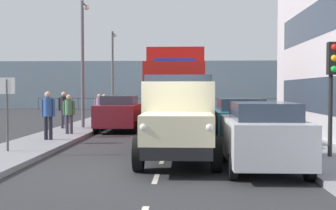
{
  "coord_description": "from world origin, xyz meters",
  "views": [
    {
      "loc": [
        -0.72,
        10.6,
        2.05
      ],
      "look_at": [
        0.06,
        -6.9,
        1.41
      ],
      "focal_mm": 46.7,
      "sensor_mm": 36.0,
      "label": 1
    }
  ],
  "objects_px": {
    "car_maroon_oppositeside_0": "(119,113)",
    "pedestrian_near_railing": "(48,111)",
    "car_silver_kerbside_near": "(262,135)",
    "lamp_post_promenade": "(83,52)",
    "traffic_light_near": "(332,74)",
    "pedestrian_couple_a": "(104,106)",
    "car_teal_kerbside_1": "(239,121)",
    "street_sign": "(7,101)",
    "lamp_post_far": "(113,65)",
    "truck_vintage_cream": "(178,121)",
    "pedestrian_with_bag": "(69,111)",
    "pedestrian_couple_b": "(99,106)",
    "pedestrian_by_lamp": "(64,107)",
    "lorry_cargo_red": "(176,88)"
  },
  "relations": [
    {
      "from": "car_teal_kerbside_1",
      "to": "street_sign",
      "type": "relative_size",
      "value": 1.8
    },
    {
      "from": "car_maroon_oppositeside_0",
      "to": "pedestrian_couple_b",
      "type": "relative_size",
      "value": 2.48
    },
    {
      "from": "car_maroon_oppositeside_0",
      "to": "pedestrian_couple_a",
      "type": "distance_m",
      "value": 4.28
    },
    {
      "from": "car_silver_kerbside_near",
      "to": "car_maroon_oppositeside_0",
      "type": "xyz_separation_m",
      "value": [
        5.18,
        -10.14,
        0.0
      ]
    },
    {
      "from": "lorry_cargo_red",
      "to": "lamp_post_far",
      "type": "relative_size",
      "value": 1.33
    },
    {
      "from": "lamp_post_far",
      "to": "traffic_light_near",
      "type": "bearing_deg",
      "value": 115.66
    },
    {
      "from": "truck_vintage_cream",
      "to": "traffic_light_near",
      "type": "height_order",
      "value": "traffic_light_near"
    },
    {
      "from": "car_maroon_oppositeside_0",
      "to": "lamp_post_promenade",
      "type": "distance_m",
      "value": 3.59
    },
    {
      "from": "street_sign",
      "to": "traffic_light_near",
      "type": "bearing_deg",
      "value": 175.7
    },
    {
      "from": "pedestrian_with_bag",
      "to": "lamp_post_far",
      "type": "xyz_separation_m",
      "value": [
        0.5,
        -13.94,
        2.71
      ]
    },
    {
      "from": "car_silver_kerbside_near",
      "to": "lamp_post_far",
      "type": "bearing_deg",
      "value": -70.82
    },
    {
      "from": "car_silver_kerbside_near",
      "to": "car_teal_kerbside_1",
      "type": "bearing_deg",
      "value": -90.0
    },
    {
      "from": "car_silver_kerbside_near",
      "to": "pedestrian_by_lamp",
      "type": "bearing_deg",
      "value": -51.49
    },
    {
      "from": "car_maroon_oppositeside_0",
      "to": "lamp_post_promenade",
      "type": "height_order",
      "value": "lamp_post_promenade"
    },
    {
      "from": "pedestrian_near_railing",
      "to": "street_sign",
      "type": "bearing_deg",
      "value": 84.61
    },
    {
      "from": "car_silver_kerbside_near",
      "to": "pedestrian_with_bag",
      "type": "distance_m",
      "value": 10.05
    },
    {
      "from": "lamp_post_promenade",
      "to": "pedestrian_with_bag",
      "type": "bearing_deg",
      "value": 93.02
    },
    {
      "from": "street_sign",
      "to": "car_maroon_oppositeside_0",
      "type": "bearing_deg",
      "value": -105.24
    },
    {
      "from": "pedestrian_near_railing",
      "to": "pedestrian_couple_b",
      "type": "bearing_deg",
      "value": -93.67
    },
    {
      "from": "car_silver_kerbside_near",
      "to": "lamp_post_promenade",
      "type": "height_order",
      "value": "lamp_post_promenade"
    },
    {
      "from": "car_teal_kerbside_1",
      "to": "traffic_light_near",
      "type": "xyz_separation_m",
      "value": [
        -2.15,
        3.41,
        1.58
      ]
    },
    {
      "from": "car_maroon_oppositeside_0",
      "to": "pedestrian_near_railing",
      "type": "bearing_deg",
      "value": 69.19
    },
    {
      "from": "truck_vintage_cream",
      "to": "pedestrian_with_bag",
      "type": "distance_m",
      "value": 7.84
    },
    {
      "from": "pedestrian_near_railing",
      "to": "car_teal_kerbside_1",
      "type": "bearing_deg",
      "value": 177.29
    },
    {
      "from": "lamp_post_promenade",
      "to": "lamp_post_far",
      "type": "relative_size",
      "value": 1.02
    },
    {
      "from": "car_silver_kerbside_near",
      "to": "pedestrian_by_lamp",
      "type": "distance_m",
      "value": 12.58
    },
    {
      "from": "car_silver_kerbside_near",
      "to": "pedestrian_near_railing",
      "type": "distance_m",
      "value": 8.75
    },
    {
      "from": "truck_vintage_cream",
      "to": "car_silver_kerbside_near",
      "type": "xyz_separation_m",
      "value": [
        -2.12,
        1.08,
        -0.28
      ]
    },
    {
      "from": "pedestrian_by_lamp",
      "to": "pedestrian_couple_a",
      "type": "height_order",
      "value": "pedestrian_by_lamp"
    },
    {
      "from": "pedestrian_couple_b",
      "to": "lorry_cargo_red",
      "type": "bearing_deg",
      "value": 147.65
    },
    {
      "from": "car_silver_kerbside_near",
      "to": "traffic_light_near",
      "type": "relative_size",
      "value": 1.2
    },
    {
      "from": "car_teal_kerbside_1",
      "to": "lamp_post_promenade",
      "type": "distance_m",
      "value": 9.68
    },
    {
      "from": "car_teal_kerbside_1",
      "to": "lamp_post_far",
      "type": "relative_size",
      "value": 0.66
    },
    {
      "from": "pedestrian_couple_a",
      "to": "pedestrian_by_lamp",
      "type": "bearing_deg",
      "value": 75.15
    },
    {
      "from": "pedestrian_by_lamp",
      "to": "pedestrian_couple_b",
      "type": "distance_m",
      "value": 2.82
    },
    {
      "from": "pedestrian_with_bag",
      "to": "traffic_light_near",
      "type": "height_order",
      "value": "traffic_light_near"
    },
    {
      "from": "car_teal_kerbside_1",
      "to": "car_silver_kerbside_near",
      "type": "bearing_deg",
      "value": 90.0
    },
    {
      "from": "pedestrian_near_railing",
      "to": "pedestrian_with_bag",
      "type": "height_order",
      "value": "pedestrian_near_railing"
    },
    {
      "from": "car_maroon_oppositeside_0",
      "to": "lamp_post_far",
      "type": "xyz_separation_m",
      "value": [
        2.21,
        -11.11,
        2.94
      ]
    },
    {
      "from": "pedestrian_with_bag",
      "to": "pedestrian_by_lamp",
      "type": "distance_m",
      "value": 2.7
    },
    {
      "from": "pedestrian_couple_a",
      "to": "lamp_post_promenade",
      "type": "bearing_deg",
      "value": 83.72
    },
    {
      "from": "truck_vintage_cream",
      "to": "car_silver_kerbside_near",
      "type": "distance_m",
      "value": 2.4
    },
    {
      "from": "pedestrian_couple_a",
      "to": "car_teal_kerbside_1",
      "type": "bearing_deg",
      "value": 125.58
    },
    {
      "from": "lamp_post_far",
      "to": "car_maroon_oppositeside_0",
      "type": "bearing_deg",
      "value": 101.26
    },
    {
      "from": "lorry_cargo_red",
      "to": "pedestrian_with_bag",
      "type": "height_order",
      "value": "lorry_cargo_red"
    },
    {
      "from": "pedestrian_couple_a",
      "to": "lamp_post_far",
      "type": "relative_size",
      "value": 0.26
    },
    {
      "from": "truck_vintage_cream",
      "to": "pedestrian_couple_b",
      "type": "bearing_deg",
      "value": -68.28
    },
    {
      "from": "lorry_cargo_red",
      "to": "pedestrian_couple_a",
      "type": "relative_size",
      "value": 5.1
    },
    {
      "from": "pedestrian_couple_b",
      "to": "traffic_light_near",
      "type": "height_order",
      "value": "traffic_light_near"
    },
    {
      "from": "traffic_light_near",
      "to": "pedestrian_couple_a",
      "type": "bearing_deg",
      "value": -55.27
    }
  ]
}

